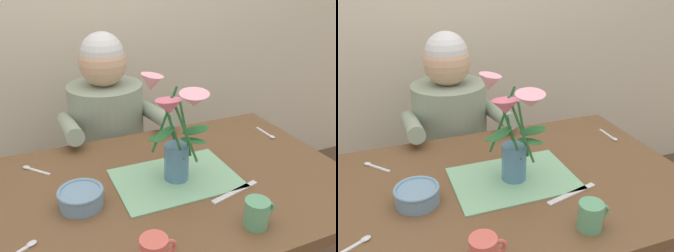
% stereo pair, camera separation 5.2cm
% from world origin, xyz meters
% --- Properties ---
extents(dining_table, '(1.20, 0.80, 0.74)m').
position_xyz_m(dining_table, '(0.00, 0.00, 0.64)').
color(dining_table, brown).
rests_on(dining_table, ground_plane).
extents(seated_person, '(0.45, 0.47, 1.14)m').
position_xyz_m(seated_person, '(-0.06, 0.62, 0.56)').
color(seated_person, '#4C4C56').
rests_on(seated_person, ground_plane).
extents(striped_placemat, '(0.40, 0.28, 0.00)m').
position_xyz_m(striped_placemat, '(0.02, 0.01, 0.74)').
color(striped_placemat, '#7AB289').
rests_on(striped_placemat, dining_table).
extents(flower_vase, '(0.20, 0.28, 0.35)m').
position_xyz_m(flower_vase, '(0.01, 0.01, 0.93)').
color(flower_vase, teal).
rests_on(flower_vase, dining_table).
extents(ceramic_bowl, '(0.14, 0.14, 0.06)m').
position_xyz_m(ceramic_bowl, '(-0.30, -0.01, 0.77)').
color(ceramic_bowl, '#6689A8').
rests_on(ceramic_bowl, dining_table).
extents(dinner_knife, '(0.19, 0.06, 0.00)m').
position_xyz_m(dinner_knife, '(0.16, -0.13, 0.74)').
color(dinner_knife, silver).
rests_on(dinner_knife, dining_table).
extents(ceramic_mug, '(0.09, 0.07, 0.08)m').
position_xyz_m(ceramic_mug, '(0.12, -0.29, 0.78)').
color(ceramic_mug, '#569970').
rests_on(ceramic_mug, dining_table).
extents(tea_cup, '(0.09, 0.07, 0.08)m').
position_xyz_m(tea_cup, '(-0.18, -0.31, 0.78)').
color(tea_cup, '#CC564C').
rests_on(tea_cup, dining_table).
extents(spoon_0, '(0.09, 0.10, 0.01)m').
position_xyz_m(spoon_0, '(-0.42, 0.26, 0.74)').
color(spoon_0, silver).
rests_on(spoon_0, dining_table).
extents(spoon_1, '(0.02, 0.12, 0.01)m').
position_xyz_m(spoon_1, '(0.51, 0.17, 0.74)').
color(spoon_1, silver).
rests_on(spoon_1, dining_table).
extents(spoon_2, '(0.11, 0.07, 0.01)m').
position_xyz_m(spoon_2, '(-0.47, -0.14, 0.74)').
color(spoon_2, silver).
rests_on(spoon_2, dining_table).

